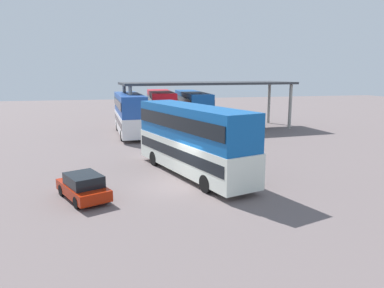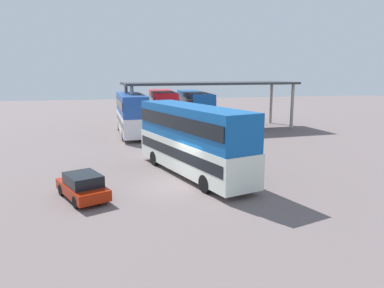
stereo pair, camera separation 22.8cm
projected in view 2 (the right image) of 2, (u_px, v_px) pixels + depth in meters
name	position (u px, v px, depth m)	size (l,w,h in m)	color
ground_plane	(175.00, 186.00, 20.41)	(140.00, 140.00, 0.00)	#685C5B
double_decker_main	(192.00, 138.00, 22.28)	(5.54, 11.13, 4.40)	silver
parked_hatchback	(83.00, 186.00, 18.27)	(2.98, 4.03, 1.35)	#A71F08
double_decker_near_canopy	(131.00, 112.00, 37.03)	(2.86, 10.49, 4.25)	silver
double_decker_mid_row	(162.00, 109.00, 40.29)	(3.21, 10.77, 4.36)	orange
double_decker_far_right	(194.00, 108.00, 41.49)	(2.91, 11.58, 4.21)	white
depot_canopy	(210.00, 85.00, 40.08)	(19.93, 7.50, 5.36)	#33353A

